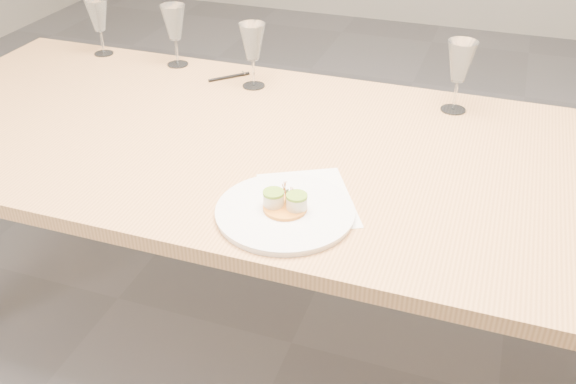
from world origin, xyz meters
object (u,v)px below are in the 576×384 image
(dinner_plate, at_px, (285,211))
(ballpoint_pen, at_px, (229,77))
(wine_glass_1, at_px, (174,24))
(wine_glass_3, at_px, (460,63))
(wine_glass_0, at_px, (98,17))
(wine_glass_2, at_px, (252,43))
(dining_table, at_px, (292,167))
(recipe_sheet, at_px, (306,200))

(dinner_plate, distance_m, ballpoint_pen, 0.82)
(wine_glass_1, xyz_separation_m, wine_glass_3, (0.95, -0.06, 0.00))
(wine_glass_0, height_order, wine_glass_2, wine_glass_2)
(wine_glass_1, bearing_deg, wine_glass_0, 178.74)
(dinner_plate, bearing_deg, wine_glass_1, 131.58)
(dining_table, distance_m, wine_glass_2, 0.47)
(wine_glass_2, bearing_deg, dining_table, -53.65)
(dining_table, relative_size, wine_glass_2, 11.66)
(wine_glass_0, xyz_separation_m, wine_glass_2, (0.62, -0.09, 0.01))
(wine_glass_1, height_order, wine_glass_3, wine_glass_3)
(ballpoint_pen, bearing_deg, dinner_plate, -103.18)
(dining_table, relative_size, ballpoint_pen, 21.68)
(dining_table, height_order, ballpoint_pen, ballpoint_pen)
(wine_glass_0, distance_m, wine_glass_1, 0.30)
(ballpoint_pen, height_order, wine_glass_3, wine_glass_3)
(dining_table, height_order, recipe_sheet, recipe_sheet)
(recipe_sheet, xyz_separation_m, wine_glass_0, (-0.99, 0.67, 0.14))
(recipe_sheet, relative_size, wine_glass_2, 1.61)
(dining_table, relative_size, wine_glass_1, 11.52)
(dinner_plate, distance_m, wine_glass_1, 1.00)
(dinner_plate, distance_m, recipe_sheet, 0.08)
(dining_table, bearing_deg, wine_glass_1, 143.25)
(recipe_sheet, bearing_deg, wine_glass_3, 38.12)
(ballpoint_pen, relative_size, wine_glass_2, 0.54)
(dinner_plate, bearing_deg, wine_glass_0, 142.06)
(dinner_plate, relative_size, ballpoint_pen, 2.87)
(ballpoint_pen, xyz_separation_m, wine_glass_2, (0.10, -0.04, 0.14))
(recipe_sheet, relative_size, ballpoint_pen, 2.99)
(wine_glass_1, relative_size, wine_glass_2, 1.01)
(ballpoint_pen, distance_m, wine_glass_1, 0.26)
(ballpoint_pen, relative_size, wine_glass_0, 0.56)
(wine_glass_0, bearing_deg, dining_table, -26.32)
(wine_glass_1, height_order, wine_glass_2, wine_glass_1)
(wine_glass_0, distance_m, wine_glass_3, 1.25)
(wine_glass_1, bearing_deg, recipe_sheet, -44.23)
(dinner_plate, height_order, recipe_sheet, dinner_plate)
(dining_table, distance_m, dinner_plate, 0.34)
(ballpoint_pen, relative_size, wine_glass_3, 0.52)
(wine_glass_2, bearing_deg, dinner_plate, -62.62)
(recipe_sheet, bearing_deg, wine_glass_1, 107.38)
(dinner_plate, relative_size, recipe_sheet, 0.96)
(dining_table, relative_size, recipe_sheet, 7.26)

